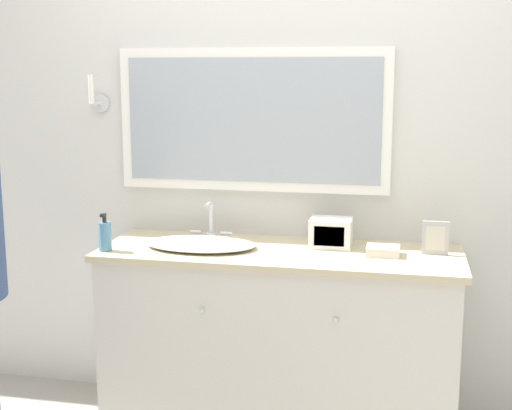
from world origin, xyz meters
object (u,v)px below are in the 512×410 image
object	(u,v)px
sink_basin	(201,243)
soap_bottle	(105,236)
appliance_box	(331,233)
picture_frame	(435,238)

from	to	relation	value
sink_basin	soap_bottle	xyz separation A→B (m)	(-0.40, -0.15, 0.05)
soap_bottle	sink_basin	bearing A→B (deg)	20.88
sink_basin	appliance_box	xyz separation A→B (m)	(0.57, 0.13, 0.05)
sink_basin	appliance_box	distance (m)	0.59
soap_bottle	appliance_box	bearing A→B (deg)	16.21
picture_frame	appliance_box	bearing A→B (deg)	173.97
picture_frame	soap_bottle	bearing A→B (deg)	-170.71
appliance_box	sink_basin	bearing A→B (deg)	-167.15
soap_bottle	appliance_box	xyz separation A→B (m)	(0.97, 0.28, -0.00)
sink_basin	appliance_box	size ratio (longest dim) A/B	2.71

